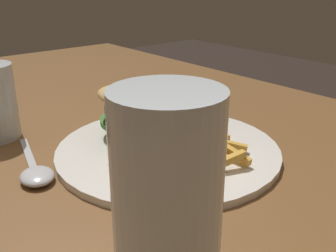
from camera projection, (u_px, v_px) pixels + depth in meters
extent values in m
cube|color=brown|center=(90.00, 155.00, 0.60)|extent=(1.53, 1.01, 0.03)
cylinder|color=brown|center=(108.00, 150.00, 1.49)|extent=(0.10, 0.10, 0.71)
cylinder|color=white|center=(168.00, 150.00, 0.57)|extent=(0.32, 0.32, 0.01)
ellipsoid|color=tan|center=(141.00, 128.00, 0.60)|extent=(0.13, 0.11, 0.02)
cylinder|color=#428438|center=(140.00, 119.00, 0.60)|extent=(0.14, 0.14, 0.01)
cylinder|color=red|center=(140.00, 115.00, 0.60)|extent=(0.11, 0.11, 0.01)
cylinder|color=brown|center=(140.00, 109.00, 0.59)|extent=(0.12, 0.12, 0.01)
ellipsoid|color=tan|center=(131.00, 97.00, 0.58)|extent=(0.13, 0.12, 0.04)
cube|color=gold|center=(215.00, 166.00, 0.49)|extent=(0.03, 0.09, 0.03)
cube|color=gold|center=(225.00, 147.00, 0.53)|extent=(0.09, 0.01, 0.02)
cube|color=gold|center=(212.00, 141.00, 0.55)|extent=(0.02, 0.06, 0.01)
cube|color=gold|center=(200.00, 144.00, 0.51)|extent=(0.05, 0.06, 0.02)
cube|color=gold|center=(173.00, 160.00, 0.51)|extent=(0.08, 0.03, 0.01)
cube|color=gold|center=(155.00, 155.00, 0.52)|extent=(0.02, 0.09, 0.01)
cube|color=gold|center=(205.00, 140.00, 0.51)|extent=(0.02, 0.06, 0.01)
cube|color=gold|center=(196.00, 139.00, 0.58)|extent=(0.04, 0.06, 0.02)
cube|color=gold|center=(188.00, 153.00, 0.49)|extent=(0.08, 0.04, 0.02)
cube|color=gold|center=(207.00, 156.00, 0.51)|extent=(0.07, 0.05, 0.03)
cube|color=gold|center=(204.00, 157.00, 0.49)|extent=(0.02, 0.07, 0.01)
cube|color=gold|center=(180.00, 144.00, 0.55)|extent=(0.07, 0.02, 0.01)
cube|color=gold|center=(218.00, 167.00, 0.49)|extent=(0.05, 0.06, 0.02)
cube|color=gold|center=(155.00, 169.00, 0.49)|extent=(0.02, 0.07, 0.02)
cube|color=gold|center=(180.00, 153.00, 0.52)|extent=(0.06, 0.03, 0.02)
cube|color=gold|center=(207.00, 148.00, 0.51)|extent=(0.05, 0.06, 0.01)
cube|color=gold|center=(190.00, 142.00, 0.55)|extent=(0.02, 0.06, 0.02)
cube|color=gold|center=(210.00, 150.00, 0.53)|extent=(0.01, 0.09, 0.01)
cube|color=gold|center=(226.00, 144.00, 0.55)|extent=(0.06, 0.04, 0.02)
cube|color=gold|center=(207.00, 147.00, 0.50)|extent=(0.05, 0.07, 0.01)
cube|color=gold|center=(195.00, 149.00, 0.52)|extent=(0.01, 0.06, 0.02)
cube|color=gold|center=(192.00, 160.00, 0.50)|extent=(0.05, 0.06, 0.01)
cylinder|color=silver|center=(167.00, 213.00, 0.27)|extent=(0.08, 0.08, 0.18)
cylinder|color=gold|center=(167.00, 232.00, 0.28)|extent=(0.07, 0.07, 0.15)
ellipsoid|color=silver|center=(37.00, 176.00, 0.49)|extent=(0.06, 0.05, 0.01)
cube|color=silver|center=(29.00, 155.00, 0.56)|extent=(0.12, 0.04, 0.00)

